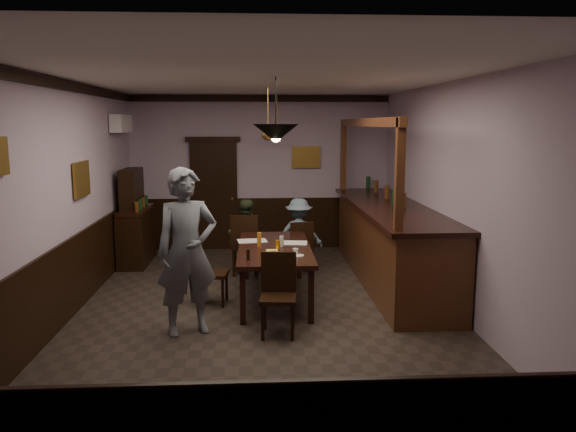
{
  "coord_description": "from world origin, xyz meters",
  "views": [
    {
      "loc": [
        -0.1,
        -6.97,
        2.45
      ],
      "look_at": [
        0.36,
        0.88,
        1.15
      ],
      "focal_mm": 35.0,
      "sensor_mm": 36.0,
      "label": 1
    }
  ],
  "objects": [
    {
      "name": "pepper_mill",
      "position": [
        -0.19,
        -0.07,
        0.82
      ],
      "size": [
        0.04,
        0.04,
        0.14
      ],
      "primitive_type": "cylinder",
      "color": "black",
      "rests_on": "dining_table"
    },
    {
      "name": "person_standing",
      "position": [
        -0.89,
        -0.56,
        0.98
      ],
      "size": [
        0.83,
        0.69,
        1.96
      ],
      "primitive_type": "imported",
      "rotation": [
        0.0,
        0.0,
        0.35
      ],
      "color": "slate",
      "rests_on": "ground"
    },
    {
      "name": "pastry_ring_a",
      "position": [
        0.03,
        0.13,
        0.79
      ],
      "size": [
        0.13,
        0.13,
        0.04
      ],
      "primitive_type": "torus",
      "color": "#C68C47",
      "rests_on": "pastry_plate"
    },
    {
      "name": "chair_side",
      "position": [
        -0.76,
        0.5,
        0.5
      ],
      "size": [
        0.44,
        0.44,
        0.92
      ],
      "rotation": [
        0.0,
        0.0,
        1.46
      ],
      "color": "black",
      "rests_on": "ground"
    },
    {
      "name": "newspaper_left",
      "position": [
        -0.15,
        1.08,
        0.75
      ],
      "size": [
        0.46,
        0.35,
        0.01
      ],
      "primitive_type": "cube",
      "rotation": [
        0.0,
        0.0,
        0.13
      ],
      "color": "silver",
      "rests_on": "dining_table"
    },
    {
      "name": "ac_unit",
      "position": [
        -2.38,
        2.9,
        2.45
      ],
      "size": [
        0.2,
        0.85,
        0.3
      ],
      "color": "white",
      "rests_on": "ground"
    },
    {
      "name": "bar_counter",
      "position": [
        1.99,
        1.48,
        0.64
      ],
      "size": [
        1.05,
        4.51,
        2.53
      ],
      "color": "#431E12",
      "rests_on": "ground"
    },
    {
      "name": "soda_can",
      "position": [
        0.21,
        0.54,
        0.81
      ],
      "size": [
        0.07,
        0.07,
        0.12
      ],
      "primitive_type": "cylinder",
      "color": "#F9A014",
      "rests_on": "dining_table"
    },
    {
      "name": "picture_back",
      "position": [
        0.9,
        3.96,
        1.8
      ],
      "size": [
        0.55,
        0.04,
        0.42
      ],
      "color": "olive",
      "rests_on": "ground"
    },
    {
      "name": "newspaper_right",
      "position": [
        0.43,
        0.9,
        0.75
      ],
      "size": [
        0.45,
        0.34,
        0.01
      ],
      "primitive_type": "cube",
      "rotation": [
        0.0,
        0.0,
        -0.11
      ],
      "color": "silver",
      "rests_on": "dining_table"
    },
    {
      "name": "door_back",
      "position": [
        -0.9,
        3.95,
        1.05
      ],
      "size": [
        0.9,
        0.06,
        2.1
      ],
      "primitive_type": "cube",
      "color": "black",
      "rests_on": "ground"
    },
    {
      "name": "pendant_iron",
      "position": [
        0.16,
        -0.12,
        2.33
      ],
      "size": [
        0.56,
        0.56,
        0.78
      ],
      "color": "black",
      "rests_on": "ground"
    },
    {
      "name": "chair_near",
      "position": [
        0.16,
        -0.64,
        0.52
      ],
      "size": [
        0.45,
        0.45,
        0.96
      ],
      "rotation": [
        0.0,
        0.0,
        -0.09
      ],
      "color": "black",
      "rests_on": "ground"
    },
    {
      "name": "person_seated_left",
      "position": [
        -0.27,
        2.23,
        0.61
      ],
      "size": [
        0.59,
        0.46,
        1.21
      ],
      "primitive_type": "imported",
      "rotation": [
        0.0,
        0.0,
        3.14
      ],
      "color": "#384127",
      "rests_on": "ground"
    },
    {
      "name": "chair_far_left",
      "position": [
        -0.28,
        1.95,
        0.55
      ],
      "size": [
        0.45,
        0.45,
        1.01
      ],
      "rotation": [
        0.0,
        0.0,
        3.12
      ],
      "color": "black",
      "rests_on": "ground"
    },
    {
      "name": "pendant_brass_far",
      "position": [
        0.3,
        3.11,
        2.3
      ],
      "size": [
        0.2,
        0.2,
        0.81
      ],
      "color": "#BF8C3F",
      "rests_on": "ground"
    },
    {
      "name": "saucer",
      "position": [
        0.45,
        0.1,
        0.76
      ],
      "size": [
        0.15,
        0.15,
        0.01
      ],
      "primitive_type": "cylinder",
      "color": "white",
      "rests_on": "dining_table"
    },
    {
      "name": "picture_left_small",
      "position": [
        -2.46,
        -1.6,
        2.15
      ],
      "size": [
        0.04,
        0.28,
        0.36
      ],
      "color": "olive",
      "rests_on": "ground"
    },
    {
      "name": "dining_table",
      "position": [
        0.16,
        0.68,
        0.69
      ],
      "size": [
        1.02,
        2.21,
        0.75
      ],
      "rotation": [
        0.0,
        0.0,
        -0.01
      ],
      "color": "black",
      "rests_on": "ground"
    },
    {
      "name": "picture_left_large",
      "position": [
        -2.46,
        0.8,
        1.7
      ],
      "size": [
        0.04,
        0.62,
        0.48
      ],
      "color": "olive",
      "rests_on": "ground"
    },
    {
      "name": "beer_glass",
      "position": [
        -0.05,
        0.69,
        0.85
      ],
      "size": [
        0.06,
        0.06,
        0.2
      ],
      "primitive_type": "cylinder",
      "color": "#BF721E",
      "rests_on": "dining_table"
    },
    {
      "name": "pendant_brass_mid",
      "position": [
        0.1,
        1.38,
        2.3
      ],
      "size": [
        0.2,
        0.2,
        0.81
      ],
      "color": "#BF8C3F",
      "rests_on": "ground"
    },
    {
      "name": "pastry_ring_b",
      "position": [
        0.14,
        0.19,
        0.79
      ],
      "size": [
        0.13,
        0.13,
        0.04
      ],
      "primitive_type": "torus",
      "color": "#C68C47",
      "rests_on": "pastry_plate"
    },
    {
      "name": "room",
      "position": [
        0.0,
        0.0,
        1.5
      ],
      "size": [
        5.01,
        8.01,
        3.01
      ],
      "color": "#2D2621",
      "rests_on": "ground"
    },
    {
      "name": "pastry_plate",
      "position": [
        0.15,
        0.17,
        0.76
      ],
      "size": [
        0.22,
        0.22,
        0.01
      ],
      "primitive_type": "cylinder",
      "color": "white",
      "rests_on": "dining_table"
    },
    {
      "name": "water_glass",
      "position": [
        0.27,
        0.69,
        0.82
      ],
      "size": [
        0.06,
        0.06,
        0.15
      ],
      "primitive_type": "cylinder",
      "color": "silver",
      "rests_on": "dining_table"
    },
    {
      "name": "person_seated_right",
      "position": [
        0.63,
        2.23,
        0.61
      ],
      "size": [
        0.84,
        0.56,
        1.22
      ],
      "primitive_type": "imported",
      "rotation": [
        0.0,
        0.0,
        3.0
      ],
      "color": "slate",
      "rests_on": "ground"
    },
    {
      "name": "chair_far_right",
      "position": [
        0.63,
        1.96,
        0.48
      ],
      "size": [
        0.43,
        0.43,
        0.88
      ],
      "rotation": [
        0.0,
        0.0,
        3.27
      ],
      "color": "black",
      "rests_on": "ground"
    },
    {
      "name": "coffee_cup",
      "position": [
        0.42,
        0.17,
        0.8
      ],
      "size": [
        0.08,
        0.08,
        0.07
      ],
      "primitive_type": "imported",
      "rotation": [
        0.0,
        0.0,
        -0.01
      ],
      "color": "white",
      "rests_on": "saucer"
    },
    {
      "name": "sideboard",
      "position": [
        -2.21,
        2.88,
        0.67
      ],
      "size": [
        0.45,
        1.27,
        1.68
      ],
      "color": "black",
      "rests_on": "ground"
    },
    {
      "name": "napkin",
      "position": [
        0.12,
        0.44,
        0.75
      ],
      "size": [
        0.15,
        0.15,
        0.0
      ],
      "primitive_type": "cube",
      "rotation": [
        0.0,
        0.0,
        -0.01
      ],
      "color": "#E8D255",
      "rests_on": "dining_table"
    }
  ]
}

